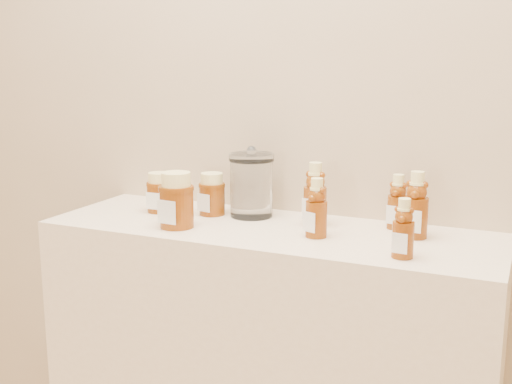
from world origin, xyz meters
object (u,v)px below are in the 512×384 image
at_px(display_table, 268,384).
at_px(bear_bottle_back_left, 315,190).
at_px(bear_bottle_front_left, 317,204).
at_px(glass_canister, 251,182).
at_px(honey_jar_left, 159,192).

distance_m(display_table, bear_bottle_back_left, 0.56).
height_order(bear_bottle_back_left, bear_bottle_front_left, bear_bottle_back_left).
bearing_deg(glass_canister, bear_bottle_back_left, -6.35).
height_order(display_table, honey_jar_left, honey_jar_left).
distance_m(bear_bottle_front_left, glass_canister, 0.27).
height_order(honey_jar_left, glass_canister, glass_canister).
xyz_separation_m(bear_bottle_front_left, honey_jar_left, (-0.50, 0.07, -0.03)).
relative_size(display_table, glass_canister, 6.18).
bearing_deg(bear_bottle_back_left, display_table, -134.93).
bearing_deg(display_table, bear_bottle_back_left, 36.26).
relative_size(display_table, bear_bottle_back_left, 6.25).
relative_size(display_table, honey_jar_left, 10.40).
xyz_separation_m(display_table, bear_bottle_front_left, (0.14, -0.03, 0.53)).
bearing_deg(honey_jar_left, glass_canister, 10.66).
bearing_deg(glass_canister, honey_jar_left, -167.25).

